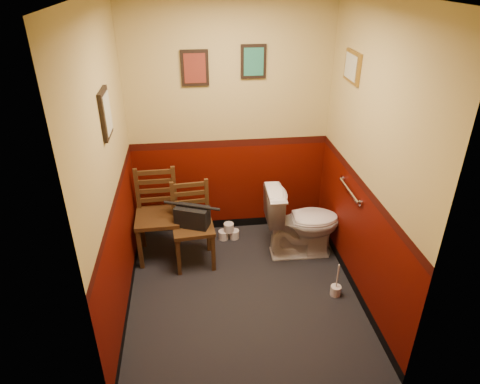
% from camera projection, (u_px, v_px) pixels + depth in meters
% --- Properties ---
extents(floor, '(2.20, 2.40, 0.00)m').
position_uv_depth(floor, '(243.00, 292.00, 4.26)').
color(floor, black).
rests_on(floor, ground).
extents(wall_back, '(2.20, 0.00, 2.70)m').
position_uv_depth(wall_back, '(230.00, 123.00, 4.66)').
color(wall_back, '#4B0A02').
rests_on(wall_back, ground).
extents(wall_front, '(2.20, 0.00, 2.70)m').
position_uv_depth(wall_front, '(269.00, 255.00, 2.57)').
color(wall_front, '#4B0A02').
rests_on(wall_front, ground).
extents(wall_left, '(0.00, 2.40, 2.70)m').
position_uv_depth(wall_left, '(110.00, 176.00, 3.50)').
color(wall_left, '#4B0A02').
rests_on(wall_left, ground).
extents(wall_right, '(0.00, 2.40, 2.70)m').
position_uv_depth(wall_right, '(368.00, 163.00, 3.73)').
color(wall_right, '#4B0A02').
rests_on(wall_right, ground).
extents(grab_bar, '(0.05, 0.56, 0.06)m').
position_uv_depth(grab_bar, '(350.00, 190.00, 4.13)').
color(grab_bar, silver).
rests_on(grab_bar, wall_right).
extents(framed_print_back_a, '(0.28, 0.04, 0.36)m').
position_uv_depth(framed_print_back_a, '(195.00, 68.00, 4.32)').
color(framed_print_back_a, black).
rests_on(framed_print_back_a, wall_back).
extents(framed_print_back_b, '(0.26, 0.04, 0.34)m').
position_uv_depth(framed_print_back_b, '(254.00, 62.00, 4.36)').
color(framed_print_back_b, black).
rests_on(framed_print_back_b, wall_back).
extents(framed_print_left, '(0.04, 0.30, 0.38)m').
position_uv_depth(framed_print_left, '(106.00, 114.00, 3.35)').
color(framed_print_left, black).
rests_on(framed_print_left, wall_left).
extents(framed_print_right, '(0.04, 0.34, 0.28)m').
position_uv_depth(framed_print_right, '(352.00, 67.00, 3.92)').
color(framed_print_right, olive).
rests_on(framed_print_right, wall_right).
extents(toilet, '(0.83, 0.47, 0.80)m').
position_uv_depth(toilet, '(302.00, 222.00, 4.65)').
color(toilet, white).
rests_on(toilet, floor).
extents(toilet_brush, '(0.10, 0.10, 0.37)m').
position_uv_depth(toilet_brush, '(336.00, 290.00, 4.20)').
color(toilet_brush, silver).
rests_on(toilet_brush, floor).
extents(chair_left, '(0.47, 0.47, 0.99)m').
position_uv_depth(chair_left, '(158.00, 215.00, 4.60)').
color(chair_left, '#3D2612').
rests_on(chair_left, floor).
extents(chair_right, '(0.46, 0.46, 0.90)m').
position_uv_depth(chair_right, '(193.00, 225.00, 4.51)').
color(chair_right, '#3D2612').
rests_on(chair_right, floor).
extents(handbag, '(0.38, 0.29, 0.25)m').
position_uv_depth(handbag, '(192.00, 216.00, 4.41)').
color(handbag, black).
rests_on(handbag, chair_right).
extents(tp_stack, '(0.24, 0.13, 0.21)m').
position_uv_depth(tp_stack, '(229.00, 232.00, 5.04)').
color(tp_stack, silver).
rests_on(tp_stack, floor).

